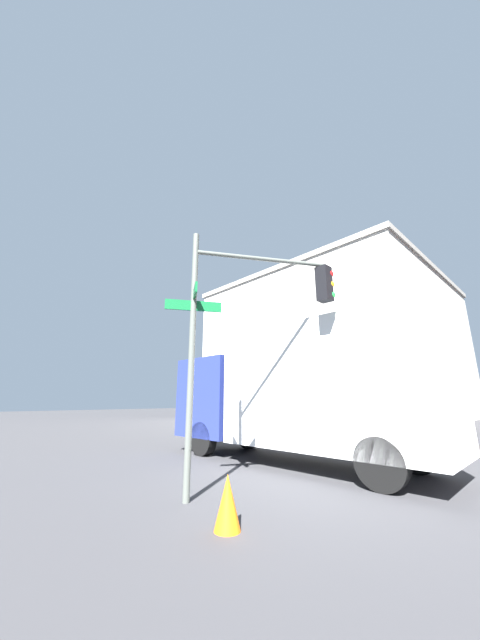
# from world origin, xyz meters

# --- Properties ---
(traffic_signal_near) EXTENTS (2.05, 3.17, 5.02)m
(traffic_signal_near) POSITION_xyz_m (-6.07, -5.80, 3.55)
(traffic_signal_near) COLOR #474C47
(traffic_signal_near) RESTS_ON ground_plane
(building_stucco) EXTENTS (18.89, 19.74, 12.31)m
(building_stucco) POSITION_xyz_m (-17.30, 17.72, 6.16)
(building_stucco) COLOR #BCB7AD
(building_stucco) RESTS_ON ground_plane
(box_truck_second) EXTENTS (8.16, 2.51, 3.62)m
(box_truck_second) POSITION_xyz_m (-7.39, -2.96, 1.96)
(box_truck_second) COLOR navy
(box_truck_second) RESTS_ON ground_plane
(traffic_cone) EXTENTS (0.36, 0.36, 0.69)m
(traffic_cone) POSITION_xyz_m (-5.41, -7.25, 0.35)
(traffic_cone) COLOR orange
(traffic_cone) RESTS_ON ground_plane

